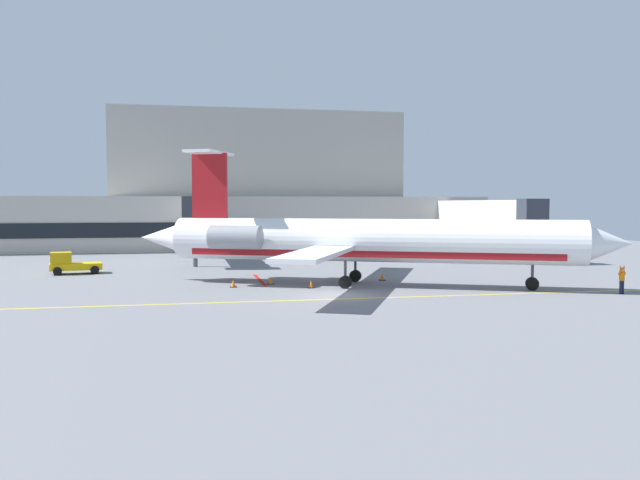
% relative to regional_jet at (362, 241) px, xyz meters
% --- Properties ---
extents(ground, '(120.00, 120.00, 0.11)m').
position_rel_regional_jet_xyz_m(ground, '(-2.99, -4.57, -3.29)').
color(ground, slate).
extents(terminal_building, '(72.92, 12.64, 18.19)m').
position_rel_regional_jet_xyz_m(terminal_building, '(-6.85, 42.20, 3.63)').
color(terminal_building, '#B7B2A8').
rests_on(terminal_building, ground).
extents(jet_bridge_west, '(2.40, 21.38, 6.57)m').
position_rel_regional_jet_xyz_m(jet_bridge_west, '(-11.56, 23.99, 1.94)').
color(jet_bridge_west, silver).
rests_on(jet_bridge_west, ground).
extents(jet_bridge_east, '(2.40, 23.71, 6.37)m').
position_rel_regional_jet_xyz_m(jet_bridge_east, '(20.60, 22.81, 1.75)').
color(jet_bridge_east, silver).
rests_on(jet_bridge_east, ground).
extents(regional_jet, '(33.48, 24.89, 9.83)m').
position_rel_regional_jet_xyz_m(regional_jet, '(0.00, 0.00, 0.00)').
color(regional_jet, white).
rests_on(regional_jet, ground).
extents(baggage_tug, '(3.90, 3.71, 2.05)m').
position_rel_regional_jet_xyz_m(baggage_tug, '(15.48, 16.45, -2.31)').
color(baggage_tug, '#1E4CB2').
rests_on(baggage_tug, ground).
extents(pushback_tractor, '(4.42, 2.72, 1.85)m').
position_rel_regional_jet_xyz_m(pushback_tractor, '(-21.94, 12.48, -2.37)').
color(pushback_tractor, '#E5B20C').
rests_on(pushback_tractor, ground).
extents(fuel_tank, '(7.54, 2.88, 2.83)m').
position_rel_regional_jet_xyz_m(fuel_tank, '(15.10, 29.30, -1.67)').
color(fuel_tank, white).
rests_on(fuel_tank, ground).
extents(marshaller, '(0.80, 0.39, 1.87)m').
position_rel_regional_jet_xyz_m(marshaller, '(15.48, -7.82, -2.30)').
color(marshaller, '#191E33').
rests_on(marshaller, ground).
extents(safety_cone_alpha, '(0.47, 0.47, 0.55)m').
position_rel_regional_jet_xyz_m(safety_cone_alpha, '(-3.90, -0.70, -3.00)').
color(safety_cone_alpha, orange).
rests_on(safety_cone_alpha, ground).
extents(safety_cone_bravo, '(0.47, 0.47, 0.55)m').
position_rel_regional_jet_xyz_m(safety_cone_bravo, '(2.35, 2.73, -3.00)').
color(safety_cone_bravo, orange).
rests_on(safety_cone_bravo, ground).
extents(safety_cone_charlie, '(0.47, 0.47, 0.55)m').
position_rel_regional_jet_xyz_m(safety_cone_charlie, '(-9.21, 0.85, -3.00)').
color(safety_cone_charlie, orange).
rests_on(safety_cone_charlie, ground).
extents(safety_cone_delta, '(0.47, 0.47, 0.55)m').
position_rel_regional_jet_xyz_m(safety_cone_delta, '(-6.38, 2.06, -3.00)').
color(safety_cone_delta, orange).
rests_on(safety_cone_delta, ground).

